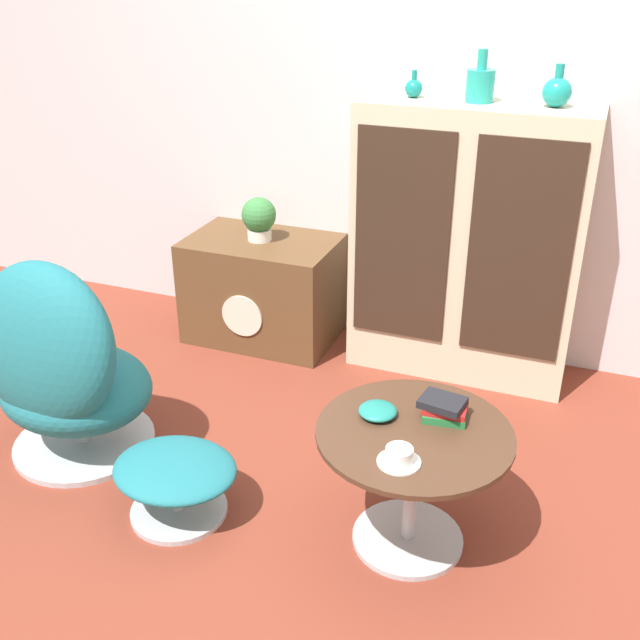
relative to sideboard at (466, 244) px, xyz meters
The scene contains 14 objects.
ground_plane 1.64m from the sideboard, 99.58° to the right, with size 12.00×12.00×0.00m, color brown.
wall_back 0.75m from the sideboard, 139.14° to the left, with size 6.40×0.06×2.60m.
sideboard is the anchor object (origin of this frame).
tv_console 1.06m from the sideboard, behind, with size 0.73×0.49×0.53m.
egg_chair 1.80m from the sideboard, 135.67° to the right, with size 0.66×0.61×0.85m.
ottoman 1.64m from the sideboard, 116.51° to the right, with size 0.44×0.38×0.24m.
coffee_table 1.29m from the sideboard, 85.46° to the right, with size 0.63×0.63×0.45m.
vase_leftmost 0.72m from the sideboard, behind, with size 0.08×0.08×0.11m.
vase_inner_left 0.69m from the sideboard, 146.10° to the left, with size 0.12×0.12×0.21m.
vase_inner_right 0.74m from the sideboard, ahead, with size 0.12×0.12×0.17m.
potted_plant 1.00m from the sideboard, behind, with size 0.17×0.17×0.21m.
teacup 1.43m from the sideboard, 86.14° to the right, with size 0.13×0.13×0.05m.
book_stack 1.16m from the sideboard, 81.74° to the right, with size 0.16×0.13×0.07m.
bowl 1.22m from the sideboard, 91.73° to the right, with size 0.13×0.13×0.04m.
Camera 1 is at (0.78, -1.68, 1.82)m, focal length 42.00 mm.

